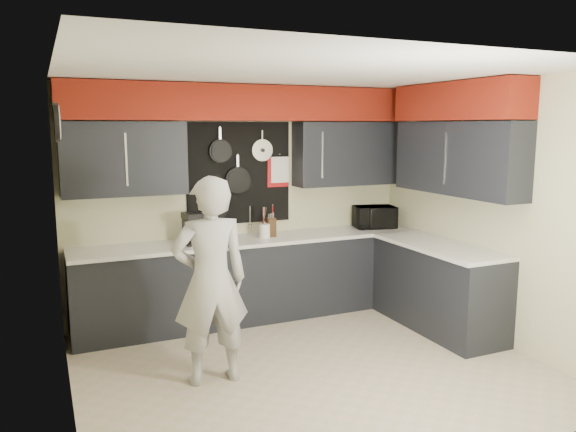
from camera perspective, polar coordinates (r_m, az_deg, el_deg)
name	(u,v)px	position (r m, az deg, el deg)	size (l,w,h in m)	color
ground	(309,367)	(5.26, 2.19, -15.04)	(4.00, 4.00, 0.00)	#BBA691
back_wall_assembly	(248,139)	(6.28, -4.11, 7.80)	(4.00, 0.36, 2.60)	beige
right_wall_assembly	(462,147)	(6.06, 17.22, 6.73)	(0.36, 3.50, 2.60)	beige
left_wall_assembly	(64,240)	(4.40, -21.84, -2.26)	(0.05, 3.50, 2.60)	beige
base_cabinets	(305,281)	(6.26, 1.70, -6.58)	(3.95, 2.20, 0.92)	black
microwave	(375,217)	(6.93, 8.79, -0.11)	(0.48, 0.33, 0.27)	black
knife_block	(271,227)	(6.32, -1.75, -1.16)	(0.10, 0.10, 0.21)	#351F11
utensil_crock	(265,231)	(6.25, -2.40, -1.52)	(0.12, 0.12, 0.16)	white
coffee_maker	(192,228)	(5.98, -9.69, -1.19)	(0.21, 0.24, 0.34)	black
person	(210,281)	(4.74, -7.88, -6.56)	(0.64, 0.42, 1.76)	#A3A3A1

